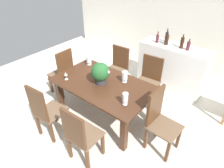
{
  "coord_description": "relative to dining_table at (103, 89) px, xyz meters",
  "views": [
    {
      "loc": [
        1.92,
        -2.18,
        2.66
      ],
      "look_at": [
        0.05,
        0.12,
        0.65
      ],
      "focal_mm": 31.42,
      "sensor_mm": 36.0,
      "label": 1
    }
  ],
  "objects": [
    {
      "name": "chair_far_left",
      "position": [
        -0.4,
        0.96,
        -0.09
      ],
      "size": [
        0.47,
        0.46,
        0.97
      ],
      "rotation": [
        0.0,
        0.0,
        0.05
      ],
      "color": "#4C2D19",
      "rests_on": "ground"
    },
    {
      "name": "wine_bottle_amber",
      "position": [
        0.65,
        1.72,
        0.49
      ],
      "size": [
        0.07,
        0.07,
        0.29
      ],
      "color": "black",
      "rests_on": "kitchen_counter"
    },
    {
      "name": "crystal_vase_center_near",
      "position": [
        0.64,
        -0.22,
        0.24
      ],
      "size": [
        0.09,
        0.09,
        0.2
      ],
      "color": "silver",
      "rests_on": "dining_table"
    },
    {
      "name": "chair_foot_end",
      "position": [
        1.12,
        0.01,
        -0.05
      ],
      "size": [
        0.48,
        0.45,
        1.06
      ],
      "rotation": [
        0.0,
        0.0,
        1.52
      ],
      "color": "#4C2D19",
      "rests_on": "ground"
    },
    {
      "name": "dining_table",
      "position": [
        0.0,
        0.0,
        0.0
      ],
      "size": [
        1.78,
        1.05,
        0.74
      ],
      "color": "#422616",
      "rests_on": "ground"
    },
    {
      "name": "crystal_vase_right",
      "position": [
        -0.68,
        0.34,
        0.22
      ],
      "size": [
        0.1,
        0.1,
        0.18
      ],
      "color": "silver",
      "rests_on": "dining_table"
    },
    {
      "name": "kitchen_counter",
      "position": [
        0.53,
        1.74,
        -0.13
      ],
      "size": [
        1.49,
        0.51,
        1.0
      ],
      "primitive_type": "cube",
      "color": "silver",
      "rests_on": "ground"
    },
    {
      "name": "ground_plane",
      "position": [
        0.0,
        0.06,
        -0.62
      ],
      "size": [
        7.04,
        7.04,
        0.0
      ],
      "primitive_type": "plane",
      "color": "silver"
    },
    {
      "name": "chair_near_right",
      "position": [
        0.4,
        -0.96,
        -0.07
      ],
      "size": [
        0.45,
        0.44,
        1.01
      ],
      "rotation": [
        0.0,
        0.0,
        3.19
      ],
      "color": "#4C2D19",
      "rests_on": "ground"
    },
    {
      "name": "wine_bottle_green",
      "position": [
        0.26,
        1.83,
        0.49
      ],
      "size": [
        0.07,
        0.07,
        0.3
      ],
      "color": "#0F1E38",
      "rests_on": "kitchen_counter"
    },
    {
      "name": "chair_near_left",
      "position": [
        -0.39,
        -0.97,
        -0.06
      ],
      "size": [
        0.45,
        0.49,
        1.04
      ],
      "rotation": [
        0.0,
        0.0,
        3.24
      ],
      "color": "#4C2D19",
      "rests_on": "ground"
    },
    {
      "name": "back_wall",
      "position": [
        0.0,
        2.66,
        0.68
      ],
      "size": [
        6.4,
        0.1,
        2.6
      ],
      "primitive_type": "cube",
      "color": "silver",
      "rests_on": "ground"
    },
    {
      "name": "crystal_vase_left",
      "position": [
        0.26,
        0.27,
        0.24
      ],
      "size": [
        0.1,
        0.1,
        0.2
      ],
      "color": "silver",
      "rests_on": "dining_table"
    },
    {
      "name": "wine_bottle_tall",
      "position": [
        0.79,
        1.71,
        0.47
      ],
      "size": [
        0.07,
        0.07,
        0.24
      ],
      "color": "#511E28",
      "rests_on": "kitchen_counter"
    },
    {
      "name": "wine_bottle_clear",
      "position": [
        0.32,
        1.7,
        0.49
      ],
      "size": [
        0.08,
        0.08,
        0.29
      ],
      "color": "black",
      "rests_on": "kitchen_counter"
    },
    {
      "name": "wine_bottle_dark",
      "position": [
        0.11,
        1.68,
        0.47
      ],
      "size": [
        0.06,
        0.06,
        0.25
      ],
      "color": "#511E28",
      "rests_on": "kitchen_counter"
    },
    {
      "name": "flower_centerpiece",
      "position": [
        -0.04,
        -0.02,
        0.32
      ],
      "size": [
        0.33,
        0.32,
        0.38
      ],
      "color": "#333338",
      "rests_on": "dining_table"
    },
    {
      "name": "chair_head_end",
      "position": [
        -1.12,
        0.0,
        -0.05
      ],
      "size": [
        0.45,
        0.42,
        1.06
      ],
      "rotation": [
        0.0,
        0.0,
        -1.56
      ],
      "color": "#4C2D19",
      "rests_on": "ground"
    },
    {
      "name": "wine_glass",
      "position": [
        -0.6,
        -0.32,
        0.23
      ],
      "size": [
        0.06,
        0.06,
        0.15
      ],
      "color": "silver",
      "rests_on": "dining_table"
    },
    {
      "name": "chair_far_right",
      "position": [
        0.39,
        0.96,
        -0.08
      ],
      "size": [
        0.5,
        0.49,
        0.97
      ],
      "rotation": [
        0.0,
        0.0,
        0.09
      ],
      "color": "#4C2D19",
      "rests_on": "ground"
    }
  ]
}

